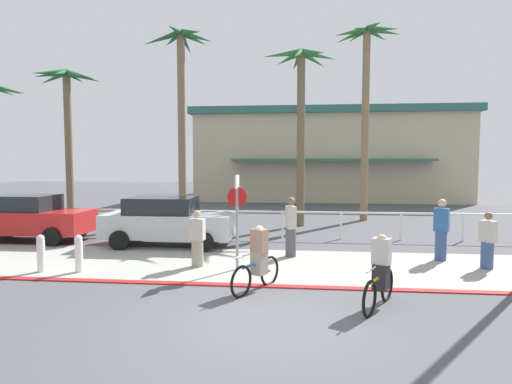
# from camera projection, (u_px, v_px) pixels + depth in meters

# --- Properties ---
(ground_plane) EXTENTS (80.00, 80.00, 0.00)m
(ground_plane) POSITION_uv_depth(u_px,v_px,m) (284.00, 231.00, 17.65)
(ground_plane) COLOR #4C4C51
(sidewalk_strip) EXTENTS (44.00, 4.00, 0.02)m
(sidewalk_strip) POSITION_uv_depth(u_px,v_px,m) (276.00, 265.00, 11.89)
(sidewalk_strip) COLOR #9E9E93
(sidewalk_strip) RESTS_ON ground
(curb_paint) EXTENTS (44.00, 0.24, 0.03)m
(curb_paint) POSITION_uv_depth(u_px,v_px,m) (271.00, 286.00, 9.91)
(curb_paint) COLOR maroon
(curb_paint) RESTS_ON ground
(building_backdrop) EXTENTS (19.92, 11.48, 6.72)m
(building_backdrop) POSITION_uv_depth(u_px,v_px,m) (327.00, 155.00, 34.01)
(building_backdrop) COLOR #BCAD8E
(building_backdrop) RESTS_ON ground
(rail_fence) EXTENTS (26.38, 0.08, 1.04)m
(rail_fence) POSITION_uv_depth(u_px,v_px,m) (282.00, 216.00, 16.10)
(rail_fence) COLOR white
(rail_fence) RESTS_ON ground
(stop_sign_bike_lane) EXTENTS (0.52, 0.56, 2.56)m
(stop_sign_bike_lane) POSITION_uv_depth(u_px,v_px,m) (237.00, 208.00, 11.31)
(stop_sign_bike_lane) COLOR gray
(stop_sign_bike_lane) RESTS_ON ground
(bollard_0) EXTENTS (0.20, 0.20, 1.00)m
(bollard_0) POSITION_uv_depth(u_px,v_px,m) (41.00, 253.00, 11.15)
(bollard_0) COLOR white
(bollard_0) RESTS_ON ground
(bollard_3) EXTENTS (0.20, 0.20, 1.00)m
(bollard_3) POSITION_uv_depth(u_px,v_px,m) (79.00, 253.00, 11.12)
(bollard_3) COLOR white
(bollard_3) RESTS_ON ground
(palm_tree_1) EXTENTS (3.39, 2.97, 7.44)m
(palm_tree_1) POSITION_uv_depth(u_px,v_px,m) (67.00, 103.00, 20.94)
(palm_tree_1) COLOR brown
(palm_tree_1) RESTS_ON ground
(palm_tree_2) EXTENTS (3.28, 3.73, 8.94)m
(palm_tree_2) POSITION_uv_depth(u_px,v_px,m) (181.00, 80.00, 19.49)
(palm_tree_2) COLOR #756047
(palm_tree_2) RESTS_ON ground
(palm_tree_3) EXTENTS (3.30, 3.12, 7.86)m
(palm_tree_3) POSITION_uv_depth(u_px,v_px,m) (301.00, 96.00, 18.80)
(palm_tree_3) COLOR brown
(palm_tree_3) RESTS_ON ground
(palm_tree_4) EXTENTS (3.33, 3.64, 9.39)m
(palm_tree_4) POSITION_uv_depth(u_px,v_px,m) (366.00, 74.00, 20.42)
(palm_tree_4) COLOR #846B4C
(palm_tree_4) RESTS_ON ground
(car_red_0) EXTENTS (4.40, 2.02, 1.69)m
(car_red_0) POSITION_uv_depth(u_px,v_px,m) (28.00, 217.00, 15.53)
(car_red_0) COLOR red
(car_red_0) RESTS_ON ground
(car_silver_1) EXTENTS (4.40, 2.02, 1.69)m
(car_silver_1) POSITION_uv_depth(u_px,v_px,m) (168.00, 221.00, 14.63)
(car_silver_1) COLOR #B2B7BC
(car_silver_1) RESTS_ON ground
(cyclist_blue_0) EXTENTS (0.96, 1.61, 1.50)m
(cyclist_blue_0) POSITION_uv_depth(u_px,v_px,m) (258.00, 260.00, 9.63)
(cyclist_blue_0) COLOR black
(cyclist_blue_0) RESTS_ON ground
(cyclist_yellow_1) EXTENTS (0.91, 1.64, 1.50)m
(cyclist_yellow_1) POSITION_uv_depth(u_px,v_px,m) (380.00, 273.00, 8.50)
(cyclist_yellow_1) COLOR black
(cyclist_yellow_1) RESTS_ON ground
(pedestrian_0) EXTENTS (0.47, 0.43, 1.82)m
(pedestrian_0) POSITION_uv_depth(u_px,v_px,m) (441.00, 232.00, 12.40)
(pedestrian_0) COLOR #384C7A
(pedestrian_0) RESTS_ON ground
(pedestrian_1) EXTENTS (0.43, 0.36, 1.58)m
(pedestrian_1) POSITION_uv_depth(u_px,v_px,m) (197.00, 241.00, 11.69)
(pedestrian_1) COLOR gray
(pedestrian_1) RESTS_ON ground
(pedestrian_2) EXTENTS (0.45, 0.47, 1.56)m
(pedestrian_2) POSITION_uv_depth(u_px,v_px,m) (488.00, 243.00, 11.46)
(pedestrian_2) COLOR #384C7A
(pedestrian_2) RESTS_ON ground
(pedestrian_3) EXTENTS (0.39, 0.45, 1.83)m
(pedestrian_3) POSITION_uv_depth(u_px,v_px,m) (291.00, 229.00, 12.90)
(pedestrian_3) COLOR #4C4C51
(pedestrian_3) RESTS_ON ground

